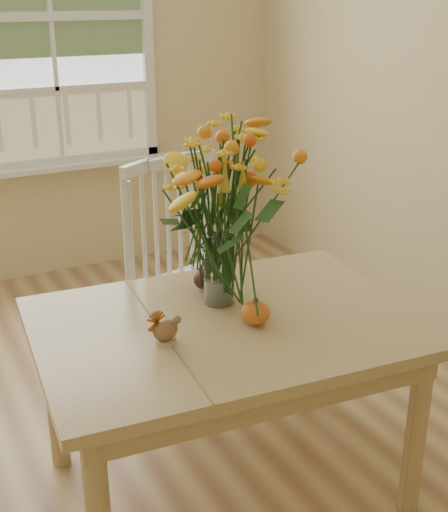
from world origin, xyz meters
TOP-DOWN VIEW (x-y plane):
  - dining_table at (0.47, -0.07)m, footprint 1.32×1.00m
  - windsor_chair at (0.63, 0.61)m, footprint 0.57×0.55m
  - flower_vase at (0.51, 0.07)m, footprint 0.51×0.51m
  - pumpkin at (0.54, -0.14)m, footprint 0.10×0.10m
  - turkey_figurine at (0.23, -0.12)m, footprint 0.09×0.07m
  - dark_gourd at (0.51, 0.19)m, footprint 0.13×0.08m

SIDE VIEW (x-z plane):
  - windsor_chair at x=0.63m, z-range 0.06..1.08m
  - dining_table at x=0.47m, z-range 0.24..0.91m
  - dark_gourd at x=0.51m, z-range 0.67..0.75m
  - pumpkin at x=0.54m, z-range 0.67..0.75m
  - turkey_figurine at x=0.23m, z-range 0.66..0.76m
  - flower_vase at x=0.51m, z-range 0.73..1.33m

